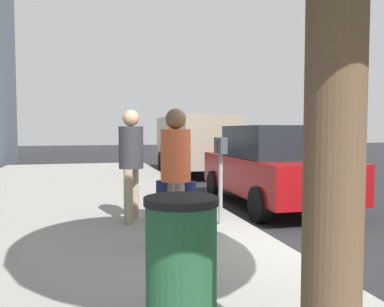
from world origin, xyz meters
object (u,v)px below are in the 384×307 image
at_px(parking_meter, 221,162).
at_px(parking_officer, 131,155).
at_px(pedestrian_bystander, 176,165).
at_px(trash_bin, 181,261).
at_px(parked_van_far, 195,141).
at_px(parked_sedan_near, 272,166).
at_px(pedestrian_at_meter, 174,160).

distance_m(parking_meter, parking_officer, 1.50).
relative_size(parking_meter, pedestrian_bystander, 0.78).
xyz_separation_m(parking_officer, trash_bin, (-3.69, -0.01, -0.61)).
bearing_deg(pedestrian_bystander, parked_van_far, 13.63).
bearing_deg(pedestrian_bystander, trash_bin, -161.10).
bearing_deg(parking_officer, parked_van_far, 88.22).
bearing_deg(parked_sedan_near, pedestrian_at_meter, 126.70).
relative_size(parking_officer, parked_van_far, 0.36).
distance_m(pedestrian_at_meter, parked_sedan_near, 3.25).
relative_size(parking_meter, pedestrian_at_meter, 0.79).
height_order(parking_meter, pedestrian_at_meter, pedestrian_at_meter).
relative_size(pedestrian_at_meter, parked_sedan_near, 0.40).
relative_size(parking_meter, parked_van_far, 0.27).
xyz_separation_m(pedestrian_at_meter, pedestrian_bystander, (-0.98, 0.19, 0.01)).
xyz_separation_m(pedestrian_bystander, parking_officer, (1.60, 0.42, 0.04)).
bearing_deg(parking_officer, trash_bin, -69.67).
xyz_separation_m(parking_meter, parked_van_far, (8.53, -1.82, 0.09)).
height_order(pedestrian_at_meter, parked_van_far, parked_van_far).
relative_size(parking_meter, parked_sedan_near, 0.32).
distance_m(parking_meter, pedestrian_at_meter, 0.77).
distance_m(pedestrian_at_meter, trash_bin, 3.18).
bearing_deg(pedestrian_at_meter, parking_officer, 123.57).
relative_size(pedestrian_at_meter, trash_bin, 1.77).
bearing_deg(parked_van_far, parking_officer, 158.07).
distance_m(parking_meter, parked_van_far, 8.72).
height_order(parking_officer, parked_sedan_near, parking_officer).
height_order(pedestrian_at_meter, parking_officer, parking_officer).
relative_size(parking_officer, parked_sedan_near, 0.42).
bearing_deg(parking_meter, pedestrian_bystander, 136.85).
relative_size(parking_meter, trash_bin, 1.40).
bearing_deg(parking_meter, parked_van_far, -12.07).
distance_m(pedestrian_bystander, parked_van_far, 9.95).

